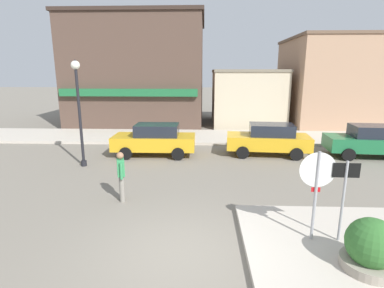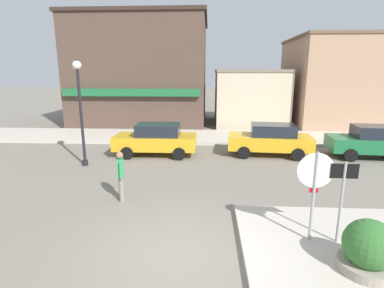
% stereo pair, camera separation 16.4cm
% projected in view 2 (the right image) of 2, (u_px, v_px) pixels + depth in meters
% --- Properties ---
extents(ground_plane, '(160.00, 160.00, 0.00)m').
position_uv_depth(ground_plane, '(177.00, 254.00, 6.76)').
color(ground_plane, gray).
extents(kerb_far, '(80.00, 4.00, 0.15)m').
position_uv_depth(kerb_far, '(198.00, 137.00, 18.88)').
color(kerb_far, beige).
rests_on(kerb_far, ground).
extents(stop_sign, '(0.82, 0.07, 2.30)m').
position_uv_depth(stop_sign, '(314.00, 185.00, 6.78)').
color(stop_sign, '#9E9EA3').
rests_on(stop_sign, ground).
extents(one_way_sign, '(0.60, 0.06, 2.10)m').
position_uv_depth(one_way_sign, '(342.00, 194.00, 6.74)').
color(one_way_sign, '#9E9EA3').
rests_on(one_way_sign, ground).
extents(planter, '(1.10, 1.10, 1.23)m').
position_uv_depth(planter, '(368.00, 252.00, 5.90)').
color(planter, gray).
rests_on(planter, ground).
extents(lamp_post, '(0.36, 0.36, 4.54)m').
position_uv_depth(lamp_post, '(80.00, 98.00, 12.59)').
color(lamp_post, black).
rests_on(lamp_post, ground).
extents(parked_car_nearest, '(4.01, 1.89, 1.56)m').
position_uv_depth(parked_car_nearest, '(156.00, 139.00, 14.78)').
color(parked_car_nearest, gold).
rests_on(parked_car_nearest, ground).
extents(parked_car_second, '(4.13, 2.13, 1.56)m').
position_uv_depth(parked_car_second, '(270.00, 139.00, 14.75)').
color(parked_car_second, gold).
rests_on(parked_car_second, ground).
extents(parked_car_third, '(4.13, 2.13, 1.56)m').
position_uv_depth(parked_car_third, '(374.00, 141.00, 14.30)').
color(parked_car_third, '#1E6B3D').
rests_on(parked_car_third, ground).
extents(pedestrian_crossing_near, '(0.32, 0.55, 1.61)m').
position_uv_depth(pedestrian_crossing_near, '(121.00, 175.00, 9.45)').
color(pedestrian_crossing_near, gray).
rests_on(pedestrian_crossing_near, ground).
extents(building_corner_shop, '(10.22, 8.97, 8.17)m').
position_uv_depth(building_corner_shop, '(144.00, 72.00, 24.26)').
color(building_corner_shop, brown).
rests_on(building_corner_shop, ground).
extents(building_storefront_left_near, '(5.36, 6.44, 4.24)m').
position_uv_depth(building_storefront_left_near, '(249.00, 97.00, 23.86)').
color(building_storefront_left_near, beige).
rests_on(building_storefront_left_near, ground).
extents(building_storefront_left_mid, '(9.15, 7.65, 6.60)m').
position_uv_depth(building_storefront_left_mid, '(351.00, 82.00, 22.91)').
color(building_storefront_left_mid, tan).
rests_on(building_storefront_left_mid, ground).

